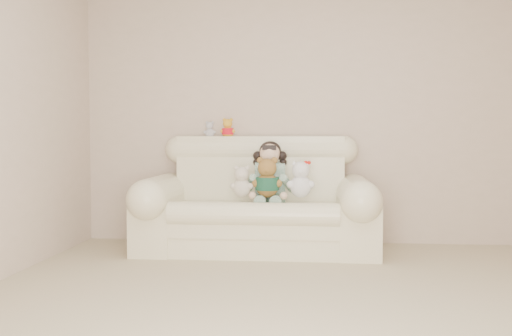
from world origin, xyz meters
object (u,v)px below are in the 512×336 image
object	(u,v)px
sofa	(257,194)
cream_teddy	(242,178)
white_cat	(301,175)
brown_teddy	(267,174)
seated_child	(270,172)

from	to	relation	value
sofa	cream_teddy	world-z (taller)	sofa
white_cat	brown_teddy	bearing A→B (deg)	-172.53
seated_child	brown_teddy	size ratio (longest dim) A/B	1.41
sofa	cream_teddy	bearing A→B (deg)	-132.17
cream_teddy	sofa	bearing A→B (deg)	50.21
sofa	brown_teddy	xyz separation A→B (m)	(0.10, -0.12, 0.19)
sofa	brown_teddy	size ratio (longest dim) A/B	5.15
seated_child	white_cat	xyz separation A→B (m)	(0.28, -0.19, -0.02)
brown_teddy	cream_teddy	bearing A→B (deg)	-167.94
seated_child	brown_teddy	distance (m)	0.20
sofa	white_cat	bearing A→B (deg)	-15.45
seated_child	white_cat	bearing A→B (deg)	-39.93
cream_teddy	brown_teddy	bearing A→B (deg)	5.14
seated_child	brown_teddy	world-z (taller)	seated_child
sofa	seated_child	distance (m)	0.23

